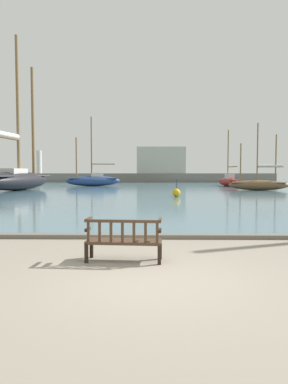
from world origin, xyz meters
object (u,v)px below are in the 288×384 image
at_px(sailboat_mid_port, 18,177).
at_px(channel_buoy, 176,193).
at_px(park_bench, 124,240).
at_px(sailboat_far_port, 93,180).
at_px(sailboat_far_starboard, 228,181).
at_px(sailboat_outer_starboard, 259,184).

height_order(sailboat_mid_port, channel_buoy, sailboat_mid_port).
bearing_deg(sailboat_mid_port, park_bench, -65.00).
height_order(park_bench, sailboat_far_port, sailboat_far_port).
xyz_separation_m(park_bench, sailboat_mid_port, (-13.25, 28.43, 0.97)).
xyz_separation_m(sailboat_far_starboard, sailboat_far_port, (-18.60, -0.29, 0.16)).
distance_m(park_bench, sailboat_outer_starboard, 30.98).
height_order(sailboat_outer_starboard, sailboat_far_port, sailboat_far_port).
bearing_deg(sailboat_outer_starboard, park_bench, -112.68).
relative_size(sailboat_far_port, channel_buoy, 7.14).
height_order(park_bench, sailboat_outer_starboard, sailboat_outer_starboard).
bearing_deg(channel_buoy, park_bench, -97.93).
relative_size(sailboat_mid_port, sailboat_far_starboard, 2.08).
distance_m(sailboat_mid_port, sailboat_far_port, 12.84).
bearing_deg(sailboat_mid_port, channel_buoy, -31.45).
xyz_separation_m(sailboat_mid_port, channel_buoy, (15.86, -9.70, -1.04)).
height_order(park_bench, sailboat_mid_port, sailboat_mid_port).
relative_size(sailboat_mid_port, sailboat_far_port, 1.70).
height_order(sailboat_far_starboard, sailboat_far_port, sailboat_far_port).
relative_size(park_bench, sailboat_mid_port, 0.10).
bearing_deg(sailboat_far_port, channel_buoy, -65.02).
bearing_deg(sailboat_far_starboard, park_bench, -105.94).
height_order(sailboat_far_starboard, channel_buoy, sailboat_far_starboard).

